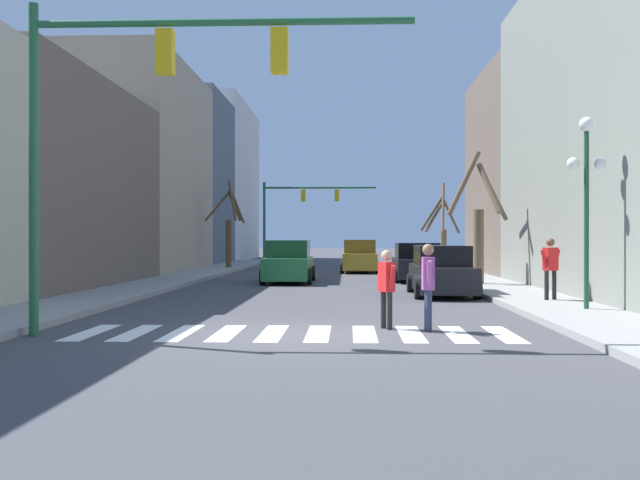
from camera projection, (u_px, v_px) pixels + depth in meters
ground_plane at (294, 335)px, 14.33m from camera, size 240.00×240.00×0.00m
sidewalk_right at (633, 333)px, 14.08m from camera, size 2.43×90.00×0.15m
building_row_left at (154, 179)px, 44.63m from camera, size 6.00×63.68×13.25m
building_row_right at (629, 144)px, 25.50m from camera, size 6.00×34.30×11.12m
crosswalk_stripes at (295, 333)px, 14.62m from camera, size 8.55×2.60×0.01m
traffic_signal_near at (144, 92)px, 14.10m from camera, size 7.30×0.28×6.32m
traffic_signal_far at (299, 204)px, 52.80m from camera, size 7.99×0.28×5.82m
street_lamp_right_corner at (587, 174)px, 18.14m from camera, size 0.95×0.36×4.66m
car_parked_left_mid at (417, 263)px, 32.33m from camera, size 2.16×4.76×1.66m
car_parked_right_far at (289, 263)px, 31.21m from camera, size 2.07×4.73×1.77m
car_parked_left_far at (360, 257)px, 40.34m from camera, size 2.06×4.21×1.77m
car_parked_left_near at (442, 272)px, 24.24m from camera, size 2.01×4.76×1.62m
pedestrian_near_right_corner at (428, 279)px, 14.99m from camera, size 0.23×0.75×1.75m
pedestrian_on_right_sidewalk at (550, 263)px, 20.80m from camera, size 0.67×0.46×1.72m
pedestrian_waiting_at_curb at (387, 282)px, 15.34m from camera, size 0.36×0.67×1.62m
street_tree_right_far at (479, 224)px, 28.20m from camera, size 2.50×1.93×5.02m
street_tree_left_far at (229, 228)px, 43.60m from camera, size 2.37×1.41×5.13m
street_tree_left_mid at (442, 232)px, 39.35m from camera, size 1.99×2.61×4.65m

